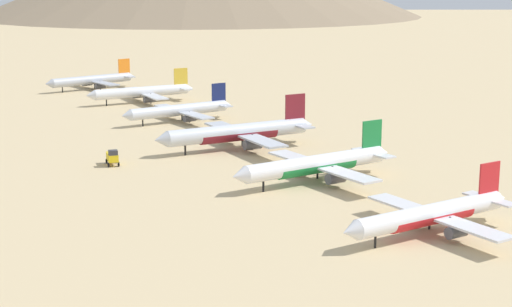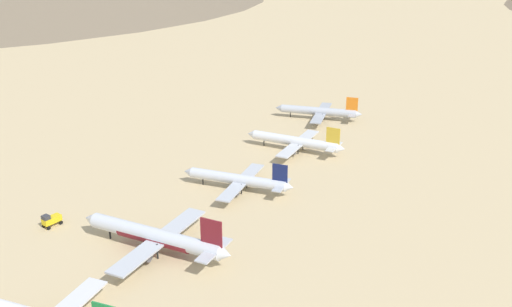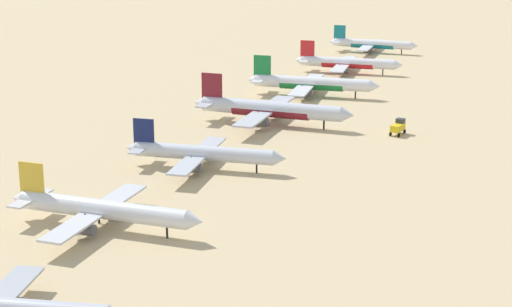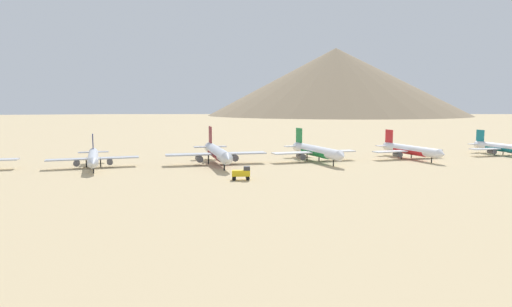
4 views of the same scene
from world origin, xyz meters
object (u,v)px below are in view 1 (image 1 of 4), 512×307
object	(u,v)px
parked_jet_2	(180,110)
parked_jet_4	(317,164)
parked_jet_1	(143,92)
parked_jet_3	(239,132)
parked_jet_0	(93,80)
service_truck	(112,157)
parked_jet_5	(432,214)

from	to	relation	value
parked_jet_2	parked_jet_4	xyz separation A→B (m)	(9.99, 79.80, 0.36)
parked_jet_1	parked_jet_3	xyz separation A→B (m)	(12.66, 81.88, 0.52)
parked_jet_0	service_truck	size ratio (longest dim) A/B	6.79
parked_jet_0	parked_jet_1	world-z (taller)	parked_jet_1
parked_jet_1	parked_jet_3	distance (m)	82.85
parked_jet_0	service_truck	bearing A→B (deg)	69.43
parked_jet_1	parked_jet_4	xyz separation A→B (m)	(16.87, 119.51, 0.19)
parked_jet_0	parked_jet_1	xyz separation A→B (m)	(-1.68, 40.52, 0.11)
parked_jet_0	parked_jet_5	size ratio (longest dim) A/B	1.01
parked_jet_0	parked_jet_2	world-z (taller)	parked_jet_0
parked_jet_2	parked_jet_5	world-z (taller)	parked_jet_5
parked_jet_2	parked_jet_5	size ratio (longest dim) A/B	0.98
parked_jet_0	parked_jet_1	bearing A→B (deg)	92.37
parked_jet_2	parked_jet_4	bearing A→B (deg)	82.86
parked_jet_3	parked_jet_4	world-z (taller)	parked_jet_3
parked_jet_1	parked_jet_3	bearing A→B (deg)	81.21
parked_jet_0	parked_jet_5	distance (m)	200.10
parked_jet_3	parked_jet_5	bearing A→B (deg)	82.73
parked_jet_3	service_truck	xyz separation A→B (m)	(34.36, -1.57, -2.26)
parked_jet_4	parked_jet_5	distance (m)	39.39
parked_jet_3	service_truck	bearing A→B (deg)	-2.61
parked_jet_2	service_truck	xyz separation A→B (m)	(40.14, 40.60, -1.57)
parked_jet_2	parked_jet_3	bearing A→B (deg)	82.19
parked_jet_3	service_truck	distance (m)	34.47
parked_jet_0	service_truck	distance (m)	129.07
parked_jet_0	parked_jet_1	distance (m)	40.56
parked_jet_3	parked_jet_5	xyz separation A→B (m)	(9.77, 76.63, -0.69)
parked_jet_0	parked_jet_3	bearing A→B (deg)	84.87
parked_jet_2	parked_jet_5	xyz separation A→B (m)	(15.55, 118.79, 0.01)
parked_jet_2	parked_jet_3	world-z (taller)	parked_jet_3
parked_jet_3	parked_jet_5	size ratio (longest dim) A/B	1.19
parked_jet_0	parked_jet_2	bearing A→B (deg)	86.29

